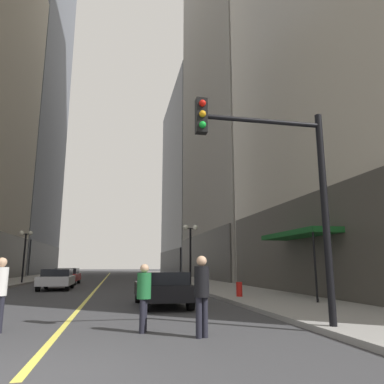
{
  "coord_description": "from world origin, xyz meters",
  "views": [
    {
      "loc": [
        1.3,
        -5.73,
        1.58
      ],
      "look_at": [
        7.59,
        25.14,
        7.94
      ],
      "focal_mm": 33.84,
      "sensor_mm": 36.0,
      "label": 1
    }
  ],
  "objects_px": {
    "car_black": "(162,287)",
    "pedestrian_in_green_parka": "(144,292)",
    "car_red": "(67,276)",
    "pedestrian_in_black_coat": "(202,289)",
    "fire_hydrant_right": "(239,291)",
    "street_lamp_left_far": "(25,245)",
    "traffic_light_near_right": "(285,177)",
    "street_lamp_right_mid": "(190,241)",
    "car_silver": "(57,278)"
  },
  "relations": [
    {
      "from": "car_black",
      "to": "pedestrian_in_green_parka",
      "type": "bearing_deg",
      "value": -101.53
    },
    {
      "from": "car_red",
      "to": "pedestrian_in_black_coat",
      "type": "relative_size",
      "value": 2.39
    },
    {
      "from": "fire_hydrant_right",
      "to": "car_red",
      "type": "bearing_deg",
      "value": 121.73
    },
    {
      "from": "car_red",
      "to": "street_lamp_left_far",
      "type": "bearing_deg",
      "value": 165.18
    },
    {
      "from": "traffic_light_near_right",
      "to": "street_lamp_right_mid",
      "type": "distance_m",
      "value": 17.48
    },
    {
      "from": "car_red",
      "to": "fire_hydrant_right",
      "type": "xyz_separation_m",
      "value": [
        9.63,
        -15.57,
        -0.32
      ]
    },
    {
      "from": "traffic_light_near_right",
      "to": "car_red",
      "type": "bearing_deg",
      "value": 108.67
    },
    {
      "from": "fire_hydrant_right",
      "to": "street_lamp_right_mid",
      "type": "bearing_deg",
      "value": 93.14
    },
    {
      "from": "street_lamp_left_far",
      "to": "pedestrian_in_green_parka",
      "type": "bearing_deg",
      "value": -70.76
    },
    {
      "from": "traffic_light_near_right",
      "to": "pedestrian_in_green_parka",
      "type": "bearing_deg",
      "value": 164.77
    },
    {
      "from": "pedestrian_in_black_coat",
      "to": "car_silver",
      "type": "bearing_deg",
      "value": 108.36
    },
    {
      "from": "car_red",
      "to": "fire_hydrant_right",
      "type": "height_order",
      "value": "car_red"
    },
    {
      "from": "car_silver",
      "to": "pedestrian_in_green_parka",
      "type": "distance_m",
      "value": 16.88
    },
    {
      "from": "traffic_light_near_right",
      "to": "fire_hydrant_right",
      "type": "distance_m",
      "value": 9.11
    },
    {
      "from": "pedestrian_in_green_parka",
      "to": "street_lamp_left_far",
      "type": "bearing_deg",
      "value": 109.24
    },
    {
      "from": "pedestrian_in_black_coat",
      "to": "fire_hydrant_right",
      "type": "bearing_deg",
      "value": 65.93
    },
    {
      "from": "car_red",
      "to": "pedestrian_in_black_coat",
      "type": "distance_m",
      "value": 24.59
    },
    {
      "from": "traffic_light_near_right",
      "to": "street_lamp_right_mid",
      "type": "bearing_deg",
      "value": 86.56
    },
    {
      "from": "pedestrian_in_green_parka",
      "to": "street_lamp_left_far",
      "type": "xyz_separation_m",
      "value": [
        -8.36,
        23.95,
        2.33
      ]
    },
    {
      "from": "pedestrian_in_green_parka",
      "to": "street_lamp_left_far",
      "type": "height_order",
      "value": "street_lamp_left_far"
    },
    {
      "from": "street_lamp_right_mid",
      "to": "car_red",
      "type": "bearing_deg",
      "value": 144.7
    },
    {
      "from": "pedestrian_in_green_parka",
      "to": "street_lamp_right_mid",
      "type": "distance_m",
      "value": 17.26
    },
    {
      "from": "pedestrian_in_green_parka",
      "to": "pedestrian_in_black_coat",
      "type": "xyz_separation_m",
      "value": [
        1.23,
        -0.88,
        0.12
      ]
    },
    {
      "from": "car_black",
      "to": "traffic_light_near_right",
      "type": "distance_m",
      "value": 7.39
    },
    {
      "from": "street_lamp_left_far",
      "to": "car_silver",
      "type": "bearing_deg",
      "value": -63.05
    },
    {
      "from": "car_red",
      "to": "fire_hydrant_right",
      "type": "relative_size",
      "value": 5.32
    },
    {
      "from": "pedestrian_in_green_parka",
      "to": "traffic_light_near_right",
      "type": "xyz_separation_m",
      "value": [
        3.39,
        -0.92,
        2.81
      ]
    },
    {
      "from": "car_silver",
      "to": "traffic_light_near_right",
      "type": "bearing_deg",
      "value": -65.47
    },
    {
      "from": "car_red",
      "to": "street_lamp_right_mid",
      "type": "distance_m",
      "value": 11.47
    },
    {
      "from": "pedestrian_in_green_parka",
      "to": "fire_hydrant_right",
      "type": "bearing_deg",
      "value": 56.33
    },
    {
      "from": "traffic_light_near_right",
      "to": "street_lamp_right_mid",
      "type": "xyz_separation_m",
      "value": [
        1.05,
        17.44,
        -0.49
      ]
    },
    {
      "from": "street_lamp_right_mid",
      "to": "car_silver",
      "type": "bearing_deg",
      "value": -178.44
    },
    {
      "from": "car_silver",
      "to": "fire_hydrant_right",
      "type": "height_order",
      "value": "car_silver"
    },
    {
      "from": "street_lamp_right_mid",
      "to": "fire_hydrant_right",
      "type": "height_order",
      "value": "street_lamp_right_mid"
    },
    {
      "from": "car_silver",
      "to": "street_lamp_left_far",
      "type": "height_order",
      "value": "street_lamp_left_far"
    },
    {
      "from": "car_red",
      "to": "street_lamp_right_mid",
      "type": "height_order",
      "value": "street_lamp_right_mid"
    },
    {
      "from": "street_lamp_right_mid",
      "to": "pedestrian_in_black_coat",
      "type": "bearing_deg",
      "value": -100.43
    },
    {
      "from": "car_red",
      "to": "car_black",
      "type": "bearing_deg",
      "value": -71.74
    },
    {
      "from": "pedestrian_in_black_coat",
      "to": "street_lamp_right_mid",
      "type": "distance_m",
      "value": 17.83
    },
    {
      "from": "pedestrian_in_green_parka",
      "to": "street_lamp_right_mid",
      "type": "bearing_deg",
      "value": 74.96
    },
    {
      "from": "car_red",
      "to": "street_lamp_right_mid",
      "type": "relative_size",
      "value": 0.96
    },
    {
      "from": "car_red",
      "to": "traffic_light_near_right",
      "type": "relative_size",
      "value": 0.75
    },
    {
      "from": "street_lamp_right_mid",
      "to": "traffic_light_near_right",
      "type": "bearing_deg",
      "value": -93.44
    },
    {
      "from": "street_lamp_left_far",
      "to": "traffic_light_near_right",
      "type": "bearing_deg",
      "value": -64.72
    },
    {
      "from": "traffic_light_near_right",
      "to": "fire_hydrant_right",
      "type": "xyz_separation_m",
      "value": [
        1.55,
        8.33,
        -3.34
      ]
    },
    {
      "from": "pedestrian_in_black_coat",
      "to": "pedestrian_in_green_parka",
      "type": "bearing_deg",
      "value": 144.5
    },
    {
      "from": "car_silver",
      "to": "street_lamp_left_far",
      "type": "xyz_separation_m",
      "value": [
        -3.9,
        7.68,
        2.54
      ]
    },
    {
      "from": "car_silver",
      "to": "car_red",
      "type": "bearing_deg",
      "value": 91.95
    },
    {
      "from": "street_lamp_left_far",
      "to": "street_lamp_right_mid",
      "type": "bearing_deg",
      "value": -30.15
    },
    {
      "from": "pedestrian_in_black_coat",
      "to": "fire_hydrant_right",
      "type": "height_order",
      "value": "pedestrian_in_black_coat"
    }
  ]
}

